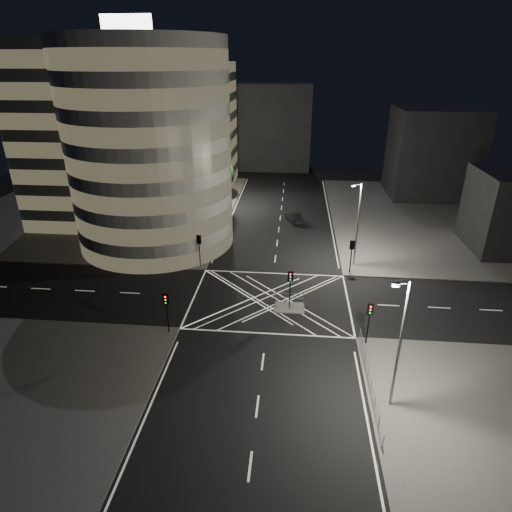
# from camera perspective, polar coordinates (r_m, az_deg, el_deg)

# --- Properties ---
(ground) EXTENTS (120.00, 120.00, 0.00)m
(ground) POSITION_cam_1_polar(r_m,az_deg,el_deg) (44.57, 1.92, -5.85)
(ground) COLOR black
(ground) RESTS_ON ground
(sidewalk_far_left) EXTENTS (42.00, 42.00, 0.15)m
(sidewalk_far_left) POSITION_cam_1_polar(r_m,az_deg,el_deg) (75.74, -19.30, 6.06)
(sidewalk_far_left) COLOR #4E4B49
(sidewalk_far_left) RESTS_ON ground
(sidewalk_far_right) EXTENTS (42.00, 42.00, 0.15)m
(sidewalk_far_right) POSITION_cam_1_polar(r_m,az_deg,el_deg) (74.15, 26.38, 4.44)
(sidewalk_far_right) COLOR #4E4B49
(sidewalk_far_right) RESTS_ON ground
(central_island) EXTENTS (3.00, 2.00, 0.15)m
(central_island) POSITION_cam_1_polar(r_m,az_deg,el_deg) (43.20, 4.46, -6.89)
(central_island) COLOR slate
(central_island) RESTS_ON ground
(office_tower_curved) EXTENTS (30.00, 29.00, 27.20)m
(office_tower_curved) POSITION_cam_1_polar(r_m,az_deg,el_deg) (62.20, -16.83, 14.54)
(office_tower_curved) COLOR gray
(office_tower_curved) RESTS_ON sidewalk_far_left
(office_block_rear) EXTENTS (24.00, 16.00, 22.00)m
(office_block_rear) POSITION_cam_1_polar(r_m,az_deg,el_deg) (84.57, -11.77, 16.53)
(office_block_rear) COLOR gray
(office_block_rear) RESTS_ON sidewalk_far_left
(building_right_far) EXTENTS (14.00, 12.00, 15.00)m
(building_right_far) POSITION_cam_1_polar(r_m,az_deg,el_deg) (83.21, 22.49, 12.62)
(building_right_far) COLOR black
(building_right_far) RESTS_ON sidewalk_far_right
(building_far_end) EXTENTS (18.00, 8.00, 18.00)m
(building_far_end) POSITION_cam_1_polar(r_m,az_deg,el_deg) (97.41, 1.76, 16.79)
(building_far_end) COLOR black
(building_far_end) RESTS_ON ground
(tree_a) EXTENTS (3.88, 3.88, 6.24)m
(tree_a) POSITION_cam_1_polar(r_m,az_deg,el_deg) (52.32, -8.97, 3.73)
(tree_a) COLOR black
(tree_a) RESTS_ON sidewalk_far_left
(tree_b) EXTENTS (4.23, 4.23, 6.93)m
(tree_b) POSITION_cam_1_polar(r_m,az_deg,el_deg) (57.63, -7.61, 6.35)
(tree_b) COLOR black
(tree_b) RESTS_ON sidewalk_far_left
(tree_c) EXTENTS (4.15, 4.15, 7.09)m
(tree_c) POSITION_cam_1_polar(r_m,az_deg,el_deg) (63.16, -6.46, 8.26)
(tree_c) COLOR black
(tree_c) RESTS_ON sidewalk_far_left
(tree_d) EXTENTS (5.38, 5.38, 8.74)m
(tree_d) POSITION_cam_1_polar(r_m,az_deg,el_deg) (68.58, -5.51, 10.46)
(tree_d) COLOR black
(tree_d) RESTS_ON sidewalk_far_left
(tree_e) EXTENTS (4.43, 4.43, 7.05)m
(tree_e) POSITION_cam_1_polar(r_m,az_deg,el_deg) (74.58, -4.64, 10.77)
(tree_e) COLOR black
(tree_e) RESTS_ON sidewalk_far_left
(traffic_signal_fl) EXTENTS (0.55, 0.22, 4.00)m
(traffic_signal_fl) POSITION_cam_1_polar(r_m,az_deg,el_deg) (50.42, -7.58, 1.48)
(traffic_signal_fl) COLOR black
(traffic_signal_fl) RESTS_ON sidewalk_far_left
(traffic_signal_nl) EXTENTS (0.55, 0.22, 4.00)m
(traffic_signal_nl) POSITION_cam_1_polar(r_m,az_deg,el_deg) (38.75, -11.85, -6.53)
(traffic_signal_nl) COLOR black
(traffic_signal_nl) RESTS_ON sidewalk_near_left
(traffic_signal_fr) EXTENTS (0.55, 0.22, 4.00)m
(traffic_signal_fr) POSITION_cam_1_polar(r_m,az_deg,el_deg) (49.69, 12.64, 0.71)
(traffic_signal_fr) COLOR black
(traffic_signal_fr) RESTS_ON sidewalk_far_right
(traffic_signal_nr) EXTENTS (0.55, 0.22, 4.00)m
(traffic_signal_nr) POSITION_cam_1_polar(r_m,az_deg,el_deg) (37.80, 14.87, -7.74)
(traffic_signal_nr) COLOR black
(traffic_signal_nr) RESTS_ON sidewalk_near_right
(traffic_signal_island) EXTENTS (0.55, 0.22, 4.00)m
(traffic_signal_island) POSITION_cam_1_polar(r_m,az_deg,el_deg) (41.77, 4.59, -3.57)
(traffic_signal_island) COLOR black
(traffic_signal_island) RESTS_ON central_island
(street_lamp_left_near) EXTENTS (1.25, 0.25, 10.00)m
(street_lamp_left_near) POSITION_cam_1_polar(r_m,az_deg,el_deg) (54.35, -7.24, 6.22)
(street_lamp_left_near) COLOR slate
(street_lamp_left_near) RESTS_ON sidewalk_far_left
(street_lamp_left_far) EXTENTS (1.25, 0.25, 10.00)m
(street_lamp_left_far) POSITION_cam_1_polar(r_m,az_deg,el_deg) (71.32, -4.21, 10.87)
(street_lamp_left_far) COLOR slate
(street_lamp_left_far) RESTS_ON sidewalk_far_left
(street_lamp_right_far) EXTENTS (1.25, 0.25, 10.00)m
(street_lamp_right_far) POSITION_cam_1_polar(r_m,az_deg,el_deg) (50.83, 13.36, 4.40)
(street_lamp_right_far) COLOR slate
(street_lamp_right_far) RESTS_ON sidewalk_far_right
(street_lamp_right_near) EXTENTS (1.25, 0.25, 10.00)m
(street_lamp_right_near) POSITION_cam_1_polar(r_m,az_deg,el_deg) (30.66, 18.56, -10.83)
(street_lamp_right_near) COLOR slate
(street_lamp_right_near) RESTS_ON sidewalk_near_right
(railing_near_right) EXTENTS (0.06, 11.70, 1.10)m
(railing_near_right) POSITION_cam_1_polar(r_m,az_deg,el_deg) (34.76, 14.93, -15.57)
(railing_near_right) COLOR slate
(railing_near_right) RESTS_ON sidewalk_near_right
(railing_island_south) EXTENTS (2.80, 0.06, 1.10)m
(railing_island_south) POSITION_cam_1_polar(r_m,az_deg,el_deg) (42.10, 4.46, -6.81)
(railing_island_south) COLOR slate
(railing_island_south) RESTS_ON central_island
(railing_island_north) EXTENTS (2.80, 0.06, 1.10)m
(railing_island_north) POSITION_cam_1_polar(r_m,az_deg,el_deg) (43.65, 4.51, -5.57)
(railing_island_north) COLOR slate
(railing_island_north) RESTS_ON central_island
(sedan) EXTENTS (2.96, 4.38, 1.37)m
(sedan) POSITION_cam_1_polar(r_m,az_deg,el_deg) (65.44, 5.17, 5.08)
(sedan) COLOR black
(sedan) RESTS_ON ground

